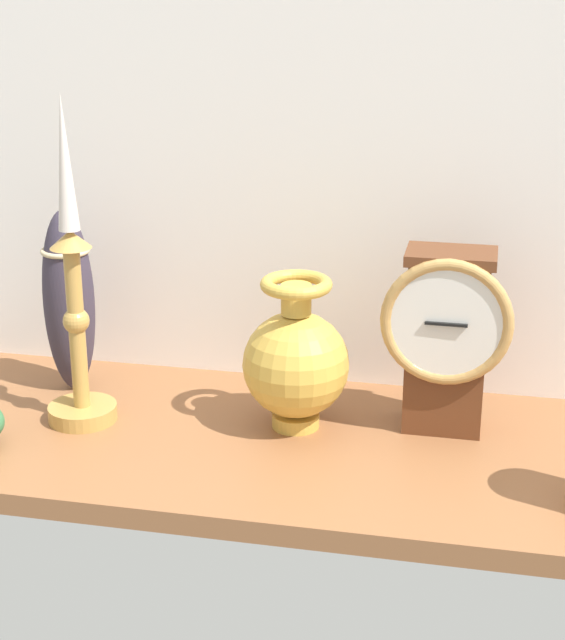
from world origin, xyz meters
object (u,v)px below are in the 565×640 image
brass_vase_bulbous (296,361)px  mantel_clock (447,336)px  candlestick_tall_left (76,307)px  tall_ceramic_vase (69,300)px

brass_vase_bulbous → mantel_clock: bearing=9.2°
candlestick_tall_left → brass_vase_bulbous: (24.41, 3.08, -5.72)cm
candlestick_tall_left → tall_ceramic_vase: (-4.55, 8.25, -2.28)cm
mantel_clock → tall_ceramic_vase: size_ratio=0.92×
mantel_clock → brass_vase_bulbous: bearing=-170.8°
brass_vase_bulbous → tall_ceramic_vase: 29.61cm
mantel_clock → candlestick_tall_left: size_ratio=0.56×
candlestick_tall_left → brass_vase_bulbous: 25.26cm
mantel_clock → candlestick_tall_left: candlestick_tall_left is taller
mantel_clock → brass_vase_bulbous: (-16.33, -2.65, -3.25)cm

